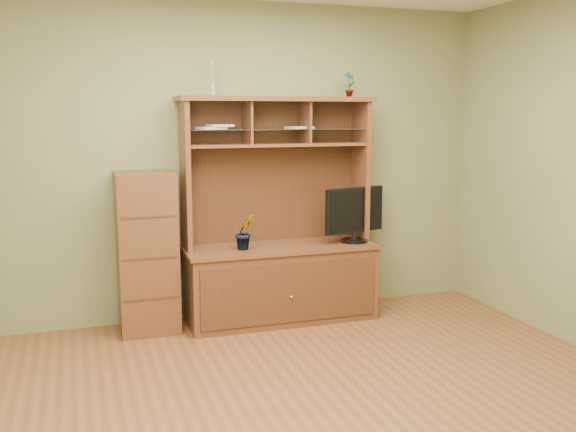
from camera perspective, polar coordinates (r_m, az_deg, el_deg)
name	(u,v)px	position (r m, az deg, el deg)	size (l,w,h in m)	color
room	(322,186)	(3.67, 3.03, 2.64)	(4.54, 4.04, 2.74)	brown
media_hutch	(280,260)	(5.51, -0.76, -3.89)	(1.66, 0.61, 1.90)	#4A2415
monitor	(355,213)	(5.60, 5.94, 0.23)	(0.60, 0.23, 0.48)	black
orchid_plant	(245,232)	(5.29, -3.86, -1.42)	(0.16, 0.13, 0.29)	#27501B
top_plant	(349,84)	(5.68, 5.45, 11.59)	(0.12, 0.08, 0.22)	#386E26
reed_diffuser	(212,82)	(5.31, -6.75, 11.76)	(0.06, 0.06, 0.29)	silver
magazines	(243,127)	(5.37, -3.99, 7.89)	(1.01, 0.22, 0.04)	silver
side_cabinet	(147,253)	(5.30, -12.41, -3.20)	(0.47, 0.42, 1.30)	#4A2415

